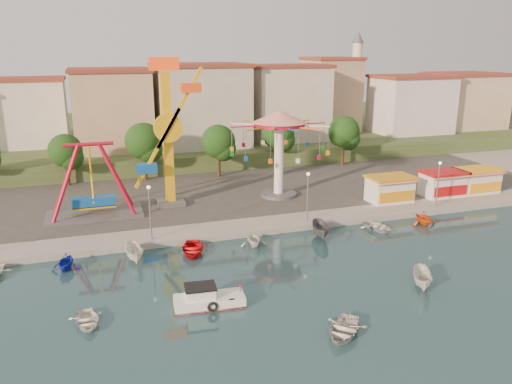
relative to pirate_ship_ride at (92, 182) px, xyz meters
name	(u,v)px	position (x,y,z in m)	size (l,w,h in m)	color
ground	(280,294)	(12.96, -21.97, -4.39)	(200.00, 200.00, 0.00)	#15343C
quay_deck	(163,145)	(12.96, 40.03, -4.09)	(200.00, 100.00, 0.60)	#9E998E
asphalt_pad	(198,187)	(12.96, 8.03, -3.79)	(90.00, 28.00, 0.01)	#4C4944
hill_terrace	(159,135)	(12.96, 45.03, -2.89)	(200.00, 60.00, 3.00)	#384C26
pirate_ship_ride	(92,182)	(0.00, 0.00, 0.00)	(10.00, 5.00, 8.00)	#59595E
kamikaze_tower	(170,137)	(8.69, 1.19, 4.14)	(5.64, 3.10, 16.50)	#59595E
wave_swinger	(279,134)	(21.48, 0.77, 3.80)	(11.60, 11.60, 10.40)	#59595E
booth_left	(390,189)	(33.07, -5.48, -2.23)	(5.40, 3.78, 3.08)	white
booth_mid	(443,183)	(40.50, -5.48, -2.23)	(5.40, 3.78, 3.08)	white
booth_right	(477,180)	(45.62, -5.48, -2.23)	(5.40, 3.78, 3.08)	white
lamp_post_1	(150,214)	(4.96, -8.97, -1.29)	(0.14, 0.14, 5.00)	#59595E
lamp_post_2	(308,198)	(20.96, -8.97, -1.29)	(0.14, 0.14, 5.00)	#59595E
lamp_post_3	(438,186)	(36.96, -8.97, -1.29)	(0.14, 0.14, 5.00)	#59595E
tree_1	(65,151)	(-3.04, 14.27, 0.81)	(4.35, 4.35, 6.80)	#382314
tree_2	(144,141)	(6.96, 13.84, 1.52)	(5.02, 5.02, 7.85)	#382314
tree_3	(218,142)	(16.96, 12.40, 1.16)	(4.68, 4.68, 7.32)	#382314
tree_4	(278,133)	(26.96, 15.39, 1.35)	(4.86, 4.86, 7.60)	#382314
tree_5	(344,132)	(36.96, 13.57, 1.31)	(4.83, 4.83, 7.54)	#382314
building_1	(30,121)	(-8.36, 29.42, 2.92)	(12.33, 9.01, 8.63)	silver
building_2	(118,109)	(4.78, 29.99, 4.22)	(11.95, 9.28, 11.23)	tan
building_3	(206,114)	(18.57, 26.84, 3.20)	(12.59, 10.50, 9.20)	beige
building_4	(275,109)	(32.03, 30.24, 3.22)	(10.75, 9.23, 9.24)	beige
building_5	(347,102)	(45.33, 28.37, 4.21)	(12.77, 10.96, 11.21)	tan
building_6	(408,97)	(57.12, 26.81, 4.78)	(8.23, 8.98, 12.36)	silver
building_7	(442,102)	(68.99, 31.74, 2.99)	(11.59, 10.93, 8.76)	beige
minaret	(356,78)	(48.96, 32.03, 8.15)	(2.80, 2.80, 18.00)	silver
cabin_motorboat	(208,300)	(7.34, -22.06, -3.92)	(5.22, 2.38, 1.78)	white
rowboat_a	(87,320)	(-0.97, -21.98, -4.07)	(2.25, 3.15, 0.65)	white
rowboat_b	(343,329)	(14.87, -28.52, -3.99)	(2.76, 3.86, 0.80)	beige
skiff	(423,279)	(23.95, -24.41, -3.70)	(1.36, 3.61, 1.40)	silver
moored_boat_1	(66,261)	(-2.60, -12.17, -3.67)	(2.36, 2.74, 1.44)	#1424B3
moored_boat_2	(134,253)	(3.08, -12.17, -3.68)	(1.38, 3.67, 1.42)	silver
moored_boat_3	(192,249)	(8.21, -12.17, -3.98)	(2.89, 4.04, 0.84)	red
moored_boat_4	(253,238)	(14.06, -12.17, -3.64)	(2.47, 2.86, 1.51)	silver
moored_boat_5	(321,230)	(21.05, -12.17, -3.63)	(1.48, 3.94, 1.52)	#515055
moored_boat_6	(378,227)	(27.51, -12.17, -4.03)	(2.53, 3.54, 0.73)	silver
moored_boat_7	(424,218)	(33.00, -12.17, -3.65)	(2.45, 2.84, 1.50)	#E65214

